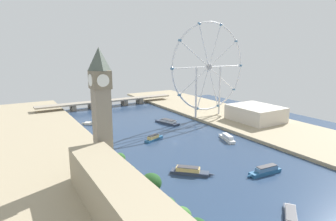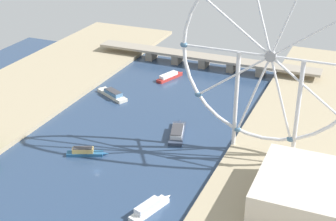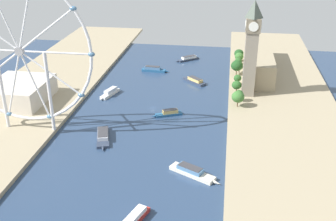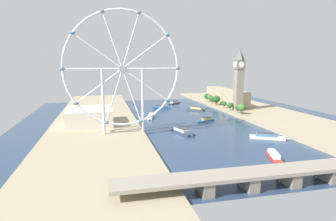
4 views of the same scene
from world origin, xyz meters
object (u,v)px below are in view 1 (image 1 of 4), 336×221
at_px(riverside_hall, 256,113).
at_px(tour_boat_1, 106,111).
at_px(tour_boat_2, 167,122).
at_px(tour_boat_4, 265,171).
at_px(river_bridge, 108,102).
at_px(parliament_block, 122,203).
at_px(ferris_wheel, 209,68).
at_px(tour_boat_7, 190,171).
at_px(tour_boat_6, 154,138).
at_px(tour_boat_5, 291,216).
at_px(tour_boat_0, 227,138).
at_px(clock_tower, 101,109).
at_px(tour_boat_3, 98,122).

height_order(riverside_hall, tour_boat_1, riverside_hall).
bearing_deg(tour_boat_2, tour_boat_4, 159.63).
height_order(riverside_hall, river_bridge, riverside_hall).
height_order(parliament_block, ferris_wheel, ferris_wheel).
bearing_deg(tour_boat_7, tour_boat_1, 130.08).
distance_m(riverside_hall, tour_boat_7, 159.38).
xyz_separation_m(ferris_wheel, riverside_hall, (31.62, -46.84, -49.63)).
distance_m(ferris_wheel, tour_boat_2, 80.94).
height_order(tour_boat_1, tour_boat_6, tour_boat_6).
xyz_separation_m(river_bridge, tour_boat_5, (-15.83, -316.06, -4.99)).
xyz_separation_m(tour_boat_1, tour_boat_5, (0.40, -277.92, -0.10)).
height_order(tour_boat_0, tour_boat_7, tour_boat_0).
xyz_separation_m(clock_tower, tour_boat_0, (121.45, 12.33, -43.40)).
height_order(riverside_hall, tour_boat_0, riverside_hall).
xyz_separation_m(riverside_hall, tour_boat_0, (-69.74, -30.09, -9.01)).
bearing_deg(tour_boat_6, clock_tower, -167.12).
xyz_separation_m(tour_boat_5, tour_boat_6, (0.30, 146.18, 0.10)).
height_order(river_bridge, tour_boat_5, river_bridge).
distance_m(clock_tower, tour_boat_0, 129.56).
bearing_deg(parliament_block, river_bridge, 71.98).
xyz_separation_m(ferris_wheel, tour_boat_2, (-55.42, 2.49, -58.94)).
bearing_deg(tour_boat_0, clock_tower, 113.26).
xyz_separation_m(parliament_block, tour_boat_6, (76.07, 111.77, -12.35)).
bearing_deg(ferris_wheel, tour_boat_2, 177.43).
relative_size(riverside_hall, tour_boat_1, 1.81).
height_order(clock_tower, tour_boat_0, clock_tower).
relative_size(tour_boat_1, tour_boat_3, 0.89).
height_order(parliament_block, tour_boat_1, parliament_block).
xyz_separation_m(tour_boat_2, tour_boat_5, (-41.44, -191.18, 0.00)).
relative_size(river_bridge, tour_boat_3, 5.90).
bearing_deg(tour_boat_7, tour_boat_3, 138.36).
bearing_deg(tour_boat_0, tour_boat_7, 138.13).
height_order(clock_tower, parliament_block, clock_tower).
bearing_deg(tour_boat_5, clock_tower, 82.83).
relative_size(tour_boat_0, tour_boat_2, 0.81).
xyz_separation_m(tour_boat_0, tour_boat_5, (-58.74, -111.76, -0.29)).
bearing_deg(parliament_block, tour_boat_7, 29.00).
xyz_separation_m(riverside_hall, river_bridge, (-112.64, 174.21, -4.31)).
distance_m(tour_boat_0, tour_boat_2, 81.28).
height_order(tour_boat_3, tour_boat_6, tour_boat_3).
bearing_deg(tour_boat_4, tour_boat_6, -69.00).
xyz_separation_m(riverside_hall, tour_boat_4, (-97.29, -98.59, -8.95)).
bearing_deg(river_bridge, clock_tower, -109.93).
height_order(parliament_block, tour_boat_7, parliament_block).
bearing_deg(riverside_hall, tour_boat_5, -132.17).
xyz_separation_m(tour_boat_0, tour_boat_1, (-59.14, 166.16, -0.20)).
bearing_deg(riverside_hall, parliament_block, -152.25).
relative_size(ferris_wheel, tour_boat_2, 3.13).
bearing_deg(ferris_wheel, clock_tower, -150.78).
distance_m(riverside_hall, tour_boat_5, 191.61).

